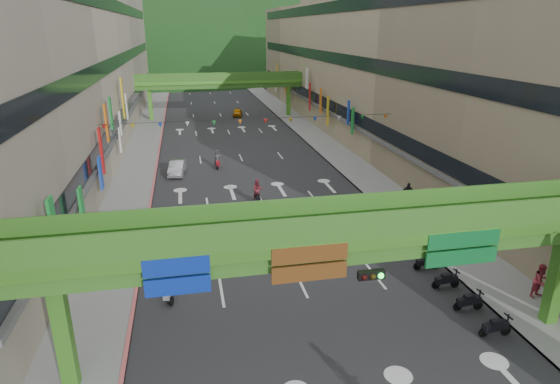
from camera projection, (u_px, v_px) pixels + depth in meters
road_slab at (232, 138)px, 61.66m from camera, size 18.00×140.00×0.02m
sidewalk_left at (145, 142)px, 59.57m from camera, size 4.00×140.00×0.15m
sidewalk_right at (312, 134)px, 63.71m from camera, size 4.00×140.00×0.15m
curb_left at (161, 141)px, 59.92m from camera, size 0.20×140.00×0.18m
curb_right at (299, 135)px, 63.35m from camera, size 0.20×140.00×0.18m
building_row_left at (68, 67)px, 54.96m from camera, size 12.80×95.00×19.00m
building_row_right at (371, 62)px, 62.10m from camera, size 12.80×95.00×19.00m
overpass_near at (365, 252)px, 18.87m from camera, size 28.00×12.27×7.10m
overpass_far at (221, 84)px, 73.74m from camera, size 28.00×2.20×7.10m
hill_left at (155, 70)px, 160.53m from camera, size 168.00×140.00×112.00m
hill_right at (260, 65)px, 186.56m from camera, size 208.00×176.00×128.00m
bunting_string at (253, 122)px, 41.20m from camera, size 26.00×0.36×0.47m
scooter_rider_mid at (258, 191)px, 38.21m from camera, size 0.91×1.60×2.17m
scooter_rider_left at (168, 282)px, 24.62m from camera, size 1.16×1.58×2.20m
scooter_rider_far at (217, 159)px, 48.21m from camera, size 0.83×1.60×1.96m
parked_scooter_row at (446, 280)px, 25.98m from camera, size 1.60×9.37×1.08m
car_silver at (177, 168)px, 46.27m from camera, size 1.87×4.17×1.33m
car_yellow at (237, 112)px, 77.14m from camera, size 1.94×3.74×1.22m
pedestrian_red at (540, 283)px, 24.80m from camera, size 1.05×0.89×1.90m
pedestrian_dark at (408, 195)px, 38.20m from camera, size 1.12×0.79×1.76m
pedestrian_blue at (453, 233)px, 31.15m from camera, size 0.80×0.55×1.63m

